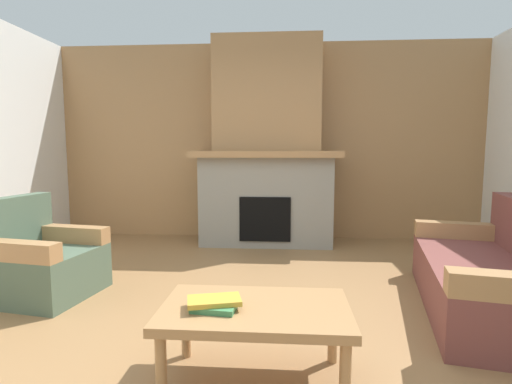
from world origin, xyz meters
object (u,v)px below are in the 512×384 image
Objects in this scene: fireplace at (267,156)px; armchair at (41,262)px; couch at (493,277)px; coffee_table at (255,316)px.

fireplace is 2.92m from armchair.
fireplace is 2.99m from couch.
couch is at bearing -1.43° from armchair.
couch is 1.93× the size of coffee_table.
fireplace is 3.10× the size of armchair.
couch is at bearing 30.91° from coffee_table.
fireplace reaches higher than armchair.
couch is 2.22× the size of armchair.
couch reaches higher than coffee_table.
coffee_table is at bearing -149.09° from couch.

